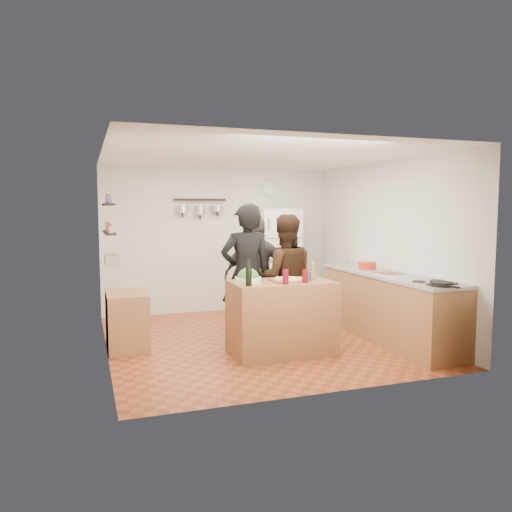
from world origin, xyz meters
name	(u,v)px	position (x,y,z in m)	size (l,w,h in m)	color
room_shell	(249,247)	(0.00, 0.39, 1.25)	(4.20, 4.20, 4.20)	brown
prep_island	(282,318)	(0.05, -0.72, 0.46)	(1.25, 0.72, 0.91)	brown
pizza_board	(288,280)	(0.13, -0.74, 0.92)	(0.42, 0.34, 0.02)	brown
pizza	(288,279)	(0.13, -0.74, 0.94)	(0.34, 0.34, 0.02)	beige
salad_bowl	(248,280)	(-0.37, -0.67, 0.94)	(0.32, 0.32, 0.06)	white
wine_bottle	(249,276)	(-0.45, -0.94, 1.02)	(0.07, 0.07, 0.22)	black
wine_glass_near	(286,277)	(0.00, -0.96, 1.00)	(0.07, 0.07, 0.18)	#59071A
wine_glass_far	(305,276)	(0.27, -0.92, 0.99)	(0.07, 0.07, 0.17)	#5F080C
pepper_mill	(313,272)	(0.50, -0.67, 1.00)	(0.06, 0.06, 0.18)	olive
salt_canister	(308,277)	(0.35, -0.84, 0.97)	(0.07, 0.07, 0.12)	navy
person_left	(246,275)	(-0.23, -0.19, 0.93)	(0.68, 0.45, 1.87)	black
person_center	(285,278)	(0.33, -0.14, 0.86)	(0.84, 0.65, 1.72)	black
person_back	(258,275)	(0.12, 0.36, 0.84)	(0.99, 0.41, 1.68)	#322F2C
counter_run	(388,307)	(1.70, -0.55, 0.45)	(0.63, 2.63, 0.90)	#9E7042
stove_top	(435,284)	(1.70, -1.50, 0.91)	(0.60, 0.62, 0.02)	white
skillet	(441,284)	(1.60, -1.73, 0.94)	(0.26, 0.26, 0.05)	black
sink	(357,267)	(1.70, 0.30, 0.92)	(0.50, 0.80, 0.03)	silver
cutting_board	(389,274)	(1.70, -0.55, 0.91)	(0.30, 0.40, 0.02)	#925935
red_bowl	(367,266)	(1.65, -0.07, 0.97)	(0.26, 0.26, 0.11)	#B52E14
fridge	(276,260)	(0.95, 1.75, 0.90)	(0.70, 0.68, 1.80)	white
wall_clock	(270,189)	(0.95, 2.08, 2.15)	(0.30, 0.30, 0.03)	silver
spice_shelf_lower	(109,232)	(-1.93, 0.20, 1.50)	(0.12, 1.00, 0.03)	black
spice_shelf_upper	(108,205)	(-1.93, 0.20, 1.85)	(0.12, 1.00, 0.03)	black
produce_basket	(112,260)	(-1.90, 0.20, 1.15)	(0.18, 0.35, 0.14)	silver
side_table	(127,320)	(-1.74, 0.16, 0.36)	(0.50, 0.80, 0.73)	#A46A44
pot_rack	(200,200)	(-0.35, 2.00, 1.95)	(0.90, 0.04, 0.04)	black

